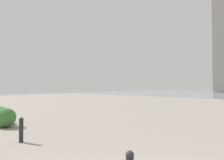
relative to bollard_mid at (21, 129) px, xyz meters
The scene contains 2 objects.
bollard_mid is the anchor object (origin of this frame).
shrub_round 2.76m from the bollard_mid, 12.26° to the right, with size 0.91×0.82×0.77m.
Camera 1 is at (-0.63, 1.94, 1.66)m, focal length 33.81 mm.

